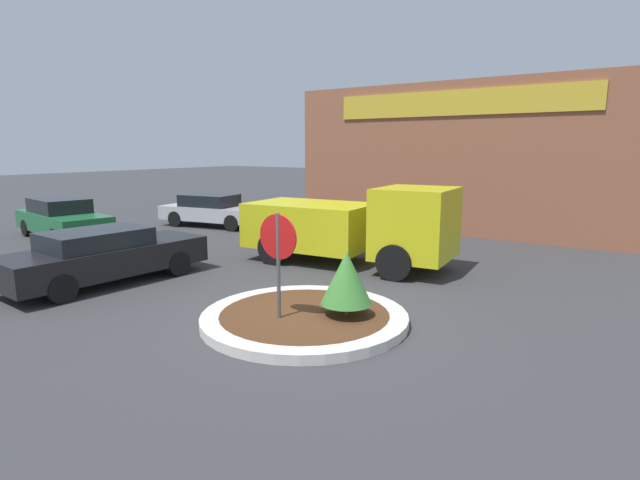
% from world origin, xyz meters
% --- Properties ---
extents(ground_plane, '(120.00, 120.00, 0.00)m').
position_xyz_m(ground_plane, '(0.00, 0.00, 0.00)').
color(ground_plane, '#38383A').
extents(traffic_island, '(3.90, 3.90, 0.18)m').
position_xyz_m(traffic_island, '(0.00, 0.00, 0.09)').
color(traffic_island, beige).
rests_on(traffic_island, ground_plane).
extents(stop_sign, '(0.82, 0.07, 2.12)m').
position_xyz_m(stop_sign, '(-0.24, -0.46, 1.47)').
color(stop_sign, '#4C4C51').
rests_on(stop_sign, ground_plane).
extents(island_shrub, '(0.96, 0.96, 1.21)m').
position_xyz_m(island_shrub, '(0.71, 0.34, 0.90)').
color(island_shrub, brown).
rests_on(island_shrub, traffic_island).
extents(utility_truck, '(6.00, 2.69, 2.24)m').
position_xyz_m(utility_truck, '(-1.66, 4.55, 1.13)').
color(utility_truck, gold).
rests_on(utility_truck, ground_plane).
extents(storefront_building, '(13.51, 6.07, 5.66)m').
position_xyz_m(storefront_building, '(-1.05, 13.79, 2.83)').
color(storefront_building, '#93563D').
rests_on(storefront_building, ground_plane).
extents(parked_sedan_green, '(4.99, 2.46, 1.45)m').
position_xyz_m(parked_sedan_green, '(-12.55, 2.28, 0.73)').
color(parked_sedan_green, '#1E6638').
rests_on(parked_sedan_green, ground_plane).
extents(parked_sedan_silver, '(4.76, 2.47, 1.33)m').
position_xyz_m(parked_sedan_silver, '(-10.10, 7.37, 0.68)').
color(parked_sedan_silver, '#B7B7BC').
rests_on(parked_sedan_silver, ground_plane).
extents(parked_sedan_black, '(2.04, 4.86, 1.34)m').
position_xyz_m(parked_sedan_black, '(-5.64, -0.47, 0.69)').
color(parked_sedan_black, black).
rests_on(parked_sedan_black, ground_plane).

